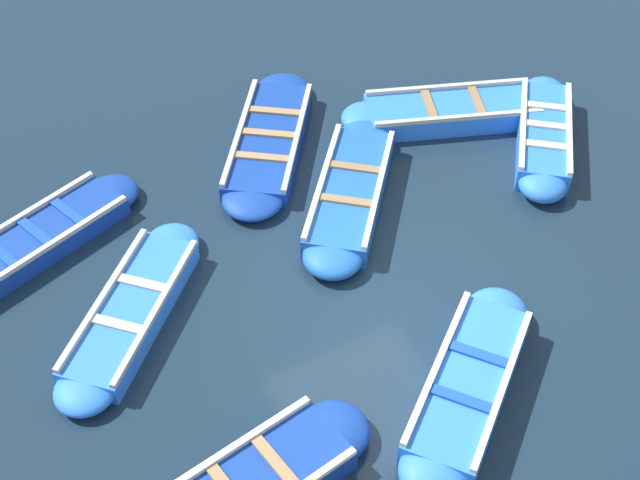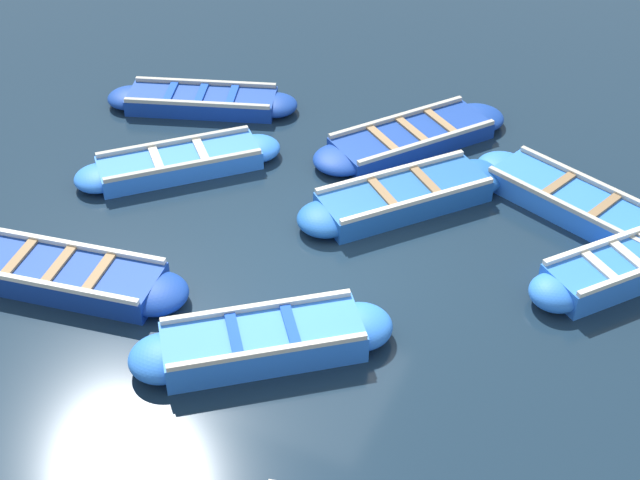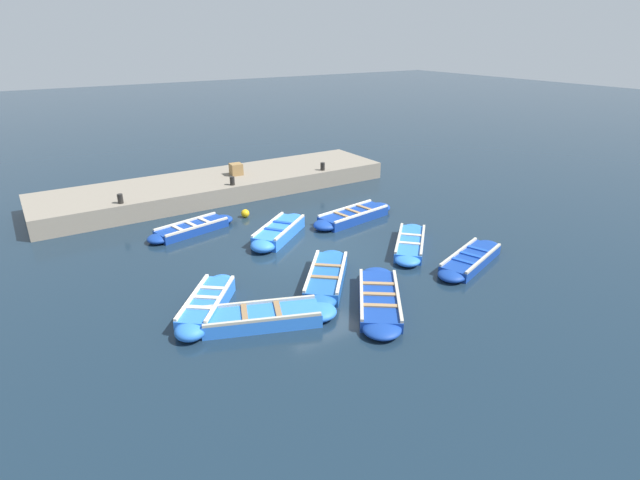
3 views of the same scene
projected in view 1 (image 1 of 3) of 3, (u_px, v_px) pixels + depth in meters
name	position (u px, v px, depth m)	size (l,w,h in m)	color
ground_plane	(375.00, 302.00, 12.06)	(120.00, 120.00, 0.00)	#162838
boat_bow_out	(350.00, 193.00, 13.33)	(3.25, 2.94, 0.43)	#1E59AD
boat_drifting	(132.00, 311.00, 11.74)	(2.94, 2.97, 0.37)	blue
boat_broadside	(452.00, 112.00, 14.74)	(2.13, 3.78, 0.41)	blue
boat_stern_in	(544.00, 136.00, 14.25)	(2.89, 2.54, 0.46)	blue
boat_far_corner	(468.00, 386.00, 10.85)	(2.72, 3.17, 0.47)	blue
boat_mid_row	(37.00, 240.00, 12.69)	(1.89, 3.55, 0.35)	navy
boat_outer_right	(269.00, 141.00, 14.25)	(3.54, 2.94, 0.35)	navy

